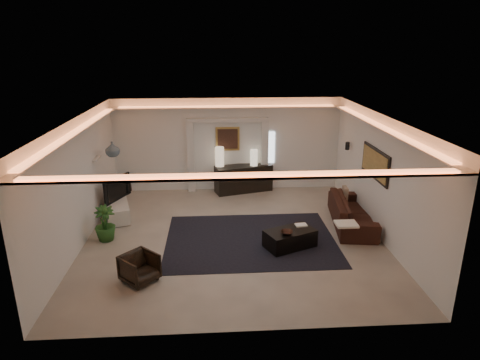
{
  "coord_description": "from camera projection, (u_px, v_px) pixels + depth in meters",
  "views": [
    {
      "loc": [
        -0.43,
        -9.17,
        4.49
      ],
      "look_at": [
        0.2,
        0.6,
        1.25
      ],
      "focal_mm": 31.2,
      "sensor_mm": 36.0,
      "label": 1
    }
  ],
  "objects": [
    {
      "name": "floor",
      "position": [
        233.0,
        237.0,
        10.13
      ],
      "size": [
        7.0,
        7.0,
        0.0
      ],
      "primitive_type": "plane",
      "color": "#B6A995",
      "rests_on": "ground"
    },
    {
      "name": "coffee_table",
      "position": [
        290.0,
        239.0,
        9.57
      ],
      "size": [
        1.28,
        1.02,
        0.42
      ],
      "primitive_type": "cube",
      "rotation": [
        0.0,
        0.0,
        0.41
      ],
      "color": "black",
      "rests_on": "ground"
    },
    {
      "name": "pilaster_right",
      "position": [
        264.0,
        156.0,
        13.07
      ],
      "size": [
        0.22,
        0.2,
        2.2
      ],
      "primitive_type": "cube",
      "color": "silver",
      "rests_on": "ground"
    },
    {
      "name": "ceiling",
      "position": [
        233.0,
        118.0,
        9.21
      ],
      "size": [
        7.0,
        7.0,
        0.0
      ],
      "primitive_type": "plane",
      "rotation": [
        3.14,
        0.0,
        0.0
      ],
      "color": "white",
      "rests_on": "ground"
    },
    {
      "name": "armchair",
      "position": [
        140.0,
        268.0,
        8.16
      ],
      "size": [
        0.88,
        0.88,
        0.58
      ],
      "primitive_type": "imported",
      "rotation": [
        0.0,
        0.0,
        0.82
      ],
      "color": "black",
      "rests_on": "ground"
    },
    {
      "name": "painting_canvas",
      "position": [
        228.0,
        139.0,
        12.87
      ],
      "size": [
        0.62,
        0.02,
        0.62
      ],
      "primitive_type": "cube",
      "color": "#4C2D1E",
      "rests_on": "wall_back"
    },
    {
      "name": "wall_back",
      "position": [
        228.0,
        145.0,
        12.99
      ],
      "size": [
        7.0,
        0.0,
        7.0
      ],
      "primitive_type": "plane",
      "rotation": [
        1.57,
        0.0,
        0.0
      ],
      "color": "white",
      "rests_on": "ground"
    },
    {
      "name": "tv",
      "position": [
        114.0,
        188.0,
        11.24
      ],
      "size": [
        1.07,
        0.57,
        0.63
      ],
      "primitive_type": "imported",
      "rotation": [
        0.0,
        0.0,
        1.16
      ],
      "color": "black",
      "rests_on": "media_ledge"
    },
    {
      "name": "console",
      "position": [
        244.0,
        179.0,
        13.11
      ],
      "size": [
        1.85,
        1.02,
        0.88
      ],
      "primitive_type": "cube",
      "rotation": [
        0.0,
        0.0,
        0.28
      ],
      "color": "black",
      "rests_on": "ground"
    },
    {
      "name": "alcove_header",
      "position": [
        227.0,
        120.0,
        12.64
      ],
      "size": [
        2.52,
        0.2,
        0.12
      ],
      "primitive_type": "cube",
      "color": "silver",
      "rests_on": "wall_back"
    },
    {
      "name": "art_panel_frame",
      "position": [
        375.0,
        164.0,
        10.09
      ],
      "size": [
        0.04,
        1.64,
        0.74
      ],
      "primitive_type": "cube",
      "color": "black",
      "rests_on": "wall_right"
    },
    {
      "name": "wall_sconce",
      "position": [
        347.0,
        146.0,
        11.89
      ],
      "size": [
        0.12,
        0.12,
        0.22
      ],
      "primitive_type": "cylinder",
      "color": "black",
      "rests_on": "wall_right"
    },
    {
      "name": "wall_front",
      "position": [
        244.0,
        252.0,
        6.36
      ],
      "size": [
        7.0,
        0.0,
        7.0
      ],
      "primitive_type": "plane",
      "rotation": [
        -1.57,
        0.0,
        0.0
      ],
      "color": "white",
      "rests_on": "ground"
    },
    {
      "name": "lamp_left",
      "position": [
        220.0,
        158.0,
        12.85
      ],
      "size": [
        0.32,
        0.32,
        0.6
      ],
      "primitive_type": "cylinder",
      "rotation": [
        0.0,
        0.0,
        0.22
      ],
      "color": "beige",
      "rests_on": "console"
    },
    {
      "name": "daylight_slit",
      "position": [
        271.0,
        148.0,
        13.08
      ],
      "size": [
        0.25,
        0.03,
        1.0
      ],
      "primitive_type": "cube",
      "color": "white",
      "rests_on": "wall_back"
    },
    {
      "name": "plant",
      "position": [
        105.0,
        223.0,
        9.83
      ],
      "size": [
        0.66,
        0.66,
        0.85
      ],
      "primitive_type": "imported",
      "rotation": [
        0.0,
        0.0,
        0.55
      ],
      "color": "#25531C",
      "rests_on": "ground"
    },
    {
      "name": "area_rug",
      "position": [
        250.0,
        240.0,
        9.96
      ],
      "size": [
        4.0,
        3.0,
        0.01
      ],
      "primitive_type": "cube",
      "color": "black",
      "rests_on": "ground"
    },
    {
      "name": "throw_blanket",
      "position": [
        346.0,
        224.0,
        9.5
      ],
      "size": [
        0.49,
        0.4,
        0.05
      ],
      "primitive_type": "cube",
      "rotation": [
        0.0,
        0.0,
        -0.0
      ],
      "color": "white",
      "rests_on": "sofa"
    },
    {
      "name": "wall_niche",
      "position": [
        97.0,
        158.0,
        10.72
      ],
      "size": [
        0.1,
        0.55,
        0.04
      ],
      "primitive_type": "cube",
      "color": "silver",
      "rests_on": "wall_left"
    },
    {
      "name": "sofa",
      "position": [
        352.0,
        212.0,
        10.71
      ],
      "size": [
        2.48,
        1.25,
        0.69
      ],
      "primitive_type": "imported",
      "rotation": [
        0.0,
        0.0,
        1.43
      ],
      "color": "#4D3519",
      "rests_on": "ground"
    },
    {
      "name": "cove_soffit",
      "position": [
        233.0,
        130.0,
        9.3
      ],
      "size": [
        7.0,
        7.0,
        0.04
      ],
      "primitive_type": "cube",
      "color": "silver",
      "rests_on": "ceiling"
    },
    {
      "name": "throw_pillow",
      "position": [
        345.0,
        193.0,
        11.46
      ],
      "size": [
        0.13,
        0.35,
        0.35
      ],
      "primitive_type": "cube",
      "rotation": [
        0.0,
        0.0,
        -0.08
      ],
      "color": "tan",
      "rests_on": "sofa"
    },
    {
      "name": "ginger_jar",
      "position": [
        112.0,
        149.0,
        10.77
      ],
      "size": [
        0.49,
        0.49,
        0.39
      ],
      "primitive_type": "imported",
      "rotation": [
        0.0,
        0.0,
        -0.43
      ],
      "color": "#475975",
      "rests_on": "wall_niche"
    },
    {
      "name": "magazine",
      "position": [
        301.0,
        225.0,
        9.74
      ],
      "size": [
        0.29,
        0.22,
        0.03
      ],
      "primitive_type": "cube",
      "rotation": [
        0.0,
        0.0,
        0.12
      ],
      "color": "white",
      "rests_on": "coffee_table"
    },
    {
      "name": "painting_frame",
      "position": [
        228.0,
        139.0,
        12.89
      ],
      "size": [
        0.74,
        0.04,
        0.74
      ],
      "primitive_type": "cube",
      "color": "tan",
      "rests_on": "wall_back"
    },
    {
      "name": "wall_right",
      "position": [
        380.0,
        177.0,
        9.88
      ],
      "size": [
        0.0,
        7.0,
        7.0
      ],
      "primitive_type": "plane",
      "rotation": [
        1.57,
        0.0,
        -1.57
      ],
      "color": "white",
      "rests_on": "ground"
    },
    {
      "name": "pilaster_left",
      "position": [
        191.0,
        157.0,
        12.93
      ],
      "size": [
        0.22,
        0.2,
        2.2
      ],
      "primitive_type": "cube",
      "color": "silver",
      "rests_on": "ground"
    },
    {
      "name": "lamp_right",
      "position": [
        254.0,
        158.0,
        12.91
      ],
      "size": [
        0.3,
        0.3,
        0.5
      ],
      "primitive_type": "cylinder",
      "rotation": [
        0.0,
        0.0,
        0.42
      ],
      "color": "beige",
      "rests_on": "console"
    },
    {
      "name": "wall_left",
      "position": [
        79.0,
        183.0,
        9.46
      ],
      "size": [
        0.0,
        7.0,
        7.0
      ],
      "primitive_type": "plane",
      "rotation": [
        1.57,
        0.0,
        1.57
      ],
      "color": "white",
      "rests_on": "ground"
    },
    {
      "name": "art_panel_gold",
      "position": [
        374.0,
        164.0,
        10.09
      ],
      "size": [
        0.02,
        1.5,
        0.62
      ],
      "primitive_type": "cube",
      "color": "tan",
      "rests_on": "wall_right"
    },
    {
      "name": "media_ledge",
      "position": [
        117.0,
        204.0,
        11.54
      ],
      "size": [
        1.11,
        2.26,
        0.41
      ],
      "primitive_type": "cube",
      "rotation": [
        0.0,
        0.0,
        0.27
      ],
      "color": "silver",
      "rests_on": "ground"
    },
    {
      "name": "figurine",
      "position": [
        129.0,
        184.0,
        11.91
      ],
      "size": [
        0.16,
        0.16,
        0.36
      ],
      "primitive_type": "cylinder",
      "rotation": [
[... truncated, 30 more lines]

